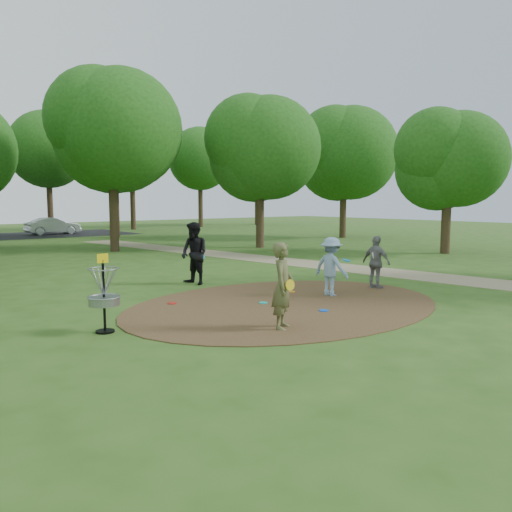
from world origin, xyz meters
TOP-DOWN VIEW (x-y plane):
  - ground at (0.00, 0.00)m, footprint 100.00×100.00m
  - dirt_clearing at (0.00, 0.00)m, footprint 8.40×8.40m
  - footpath at (6.50, 2.00)m, footprint 7.55×39.89m
  - parking_lot at (2.00, 30.00)m, footprint 14.00×8.00m
  - player_observer_with_disc at (-1.63, -1.66)m, footprint 0.76×0.71m
  - player_throwing_with_disc at (1.68, 0.08)m, footprint 1.07×1.08m
  - player_walking_with_disc at (-0.17, 3.97)m, footprint 0.85×1.02m
  - player_waiting_with_disc at (3.51, 0.02)m, footprint 0.41×0.92m
  - disc_ground_cyan at (-0.39, 0.43)m, footprint 0.22×0.22m
  - disc_ground_blue at (0.14, -1.12)m, footprint 0.22×0.22m
  - disc_ground_red at (-2.18, 1.80)m, footprint 0.22×0.22m
  - car_right at (3.48, 29.74)m, footprint 3.90×1.47m
  - disc_ground_orange at (1.17, 1.09)m, footprint 0.22×0.22m
  - disc_golf_basket at (-4.50, 0.30)m, footprint 0.63×0.63m
  - tree_ring at (2.40, 9.99)m, footprint 37.57×46.10m

SIDE VIEW (x-z plane):
  - ground at x=0.00m, z-range 0.00..0.00m
  - parking_lot at x=2.00m, z-range 0.00..0.01m
  - footpath at x=6.50m, z-range 0.00..0.01m
  - dirt_clearing at x=0.00m, z-range 0.00..0.02m
  - disc_ground_cyan at x=-0.39m, z-range 0.02..0.04m
  - disc_ground_blue at x=0.14m, z-range 0.02..0.04m
  - disc_ground_red at x=-2.18m, z-range 0.02..0.04m
  - disc_ground_orange at x=1.17m, z-range 0.02..0.04m
  - car_right at x=3.48m, z-range 0.00..1.27m
  - player_waiting_with_disc at x=3.51m, z-range 0.00..1.54m
  - player_throwing_with_disc at x=1.68m, z-range 0.00..1.58m
  - player_observer_with_disc at x=-1.63m, z-range 0.00..1.73m
  - disc_golf_basket at x=-4.50m, z-range 0.10..1.64m
  - player_walking_with_disc at x=-0.17m, z-range 0.00..1.90m
  - tree_ring at x=2.40m, z-range 0.55..10.08m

